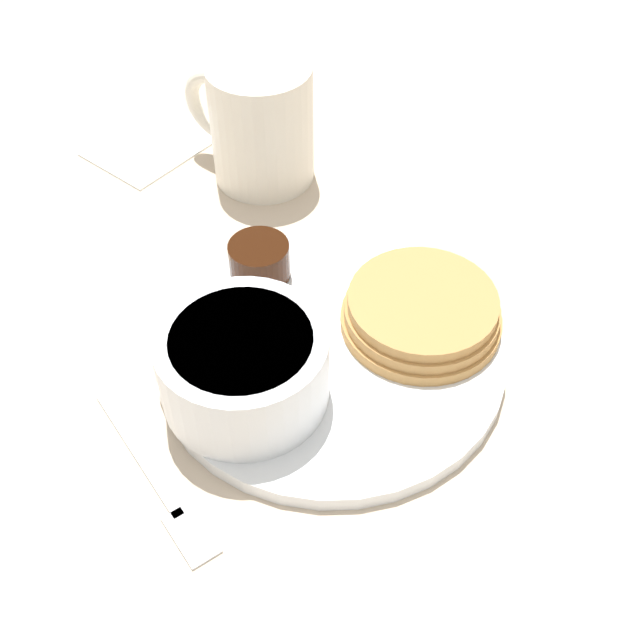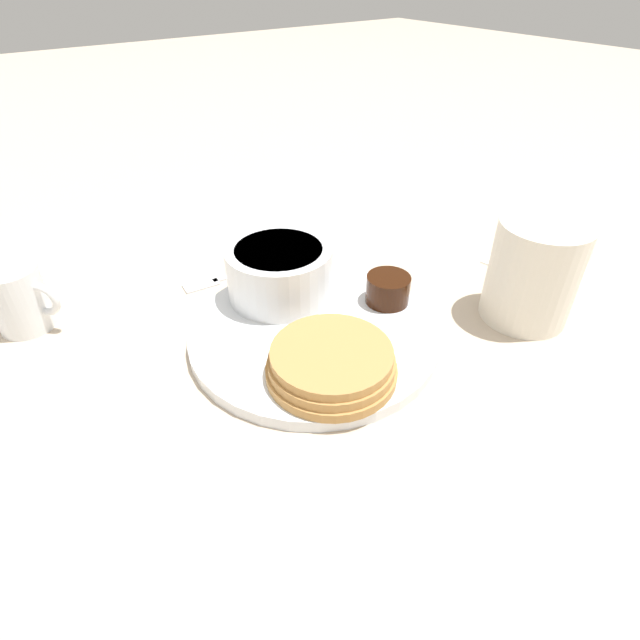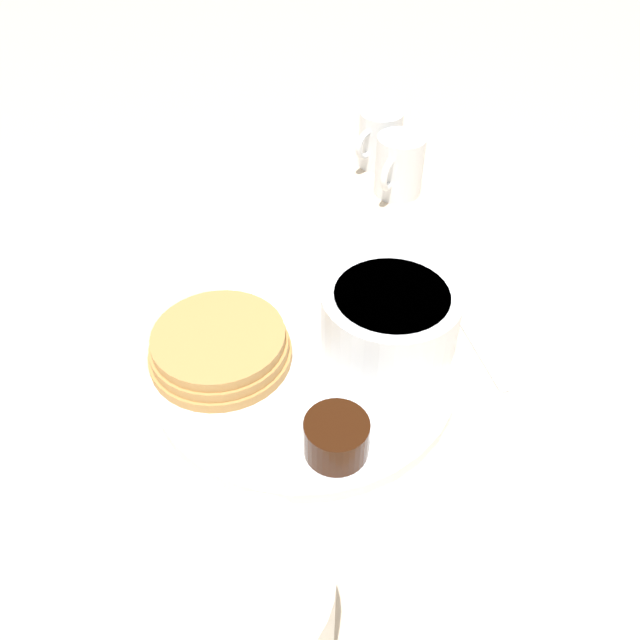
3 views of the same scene
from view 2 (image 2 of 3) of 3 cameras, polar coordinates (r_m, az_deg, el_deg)
The scene contains 10 objects.
ground_plane at distance 0.49m, azimuth -0.67°, elevation -2.01°, with size 4.00×4.00×0.00m, color #C6B299.
plate at distance 0.49m, azimuth -0.67°, elevation -1.46°, with size 0.24×0.24×0.01m.
pancake_stack at distance 0.43m, azimuth 1.32°, elevation -4.91°, with size 0.11×0.11×0.03m.
bowl at distance 0.52m, azimuth -4.65°, elevation 5.69°, with size 0.11×0.11×0.06m.
syrup_cup at distance 0.52m, azimuth 7.76°, elevation 3.51°, with size 0.05×0.05×0.03m.
butter_ramekin at distance 0.55m, azimuth -4.26°, elevation 5.95°, with size 0.04×0.04×0.04m.
coffee_mug at distance 0.54m, azimuth 23.30°, elevation 5.19°, with size 0.09×0.12×0.10m.
creamer_pitcher_near at distance 0.57m, azimuth -31.18°, elevation 2.15°, with size 0.06×0.06×0.07m.
fork at distance 0.59m, azimuth -10.29°, elevation 4.99°, with size 0.03×0.15×0.00m.
napkin at distance 0.66m, azimuth 23.78°, elevation 5.81°, with size 0.12×0.10×0.00m.
Camera 2 is at (-0.31, 0.22, 0.31)m, focal length 28.00 mm.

